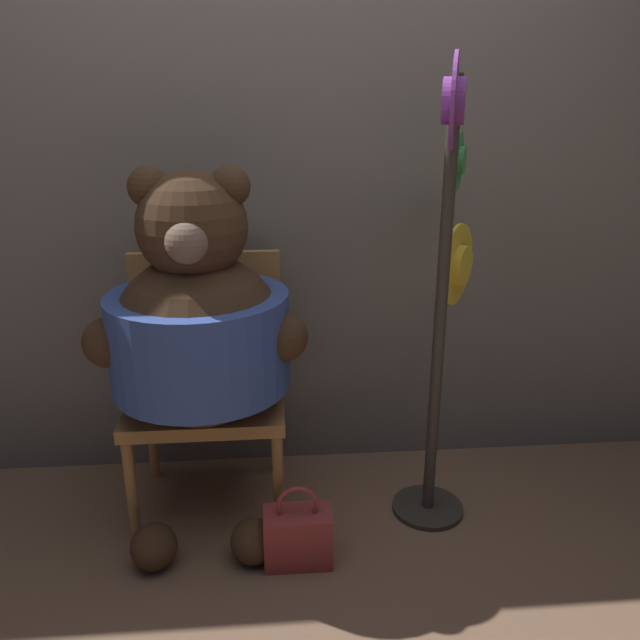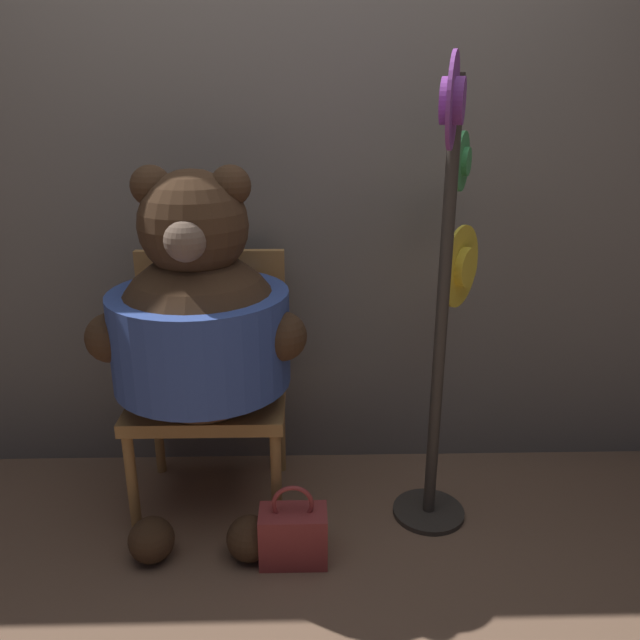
# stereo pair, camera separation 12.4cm
# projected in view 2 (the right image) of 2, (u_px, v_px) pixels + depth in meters

# --- Properties ---
(ground_plane) EXTENTS (14.00, 14.00, 0.00)m
(ground_plane) POSITION_uv_depth(u_px,v_px,m) (284.00, 557.00, 2.24)
(ground_plane) COLOR brown
(wall_back) EXTENTS (8.00, 0.10, 2.55)m
(wall_back) POSITION_uv_depth(u_px,v_px,m) (284.00, 172.00, 2.50)
(wall_back) COLOR #66605B
(wall_back) RESTS_ON ground_plane
(chair) EXTENTS (0.59, 0.48, 0.99)m
(chair) POSITION_uv_depth(u_px,v_px,m) (211.00, 370.00, 2.47)
(chair) COLOR #9E703D
(chair) RESTS_ON ground_plane
(teddy_bear) EXTENTS (0.77, 0.68, 1.35)m
(teddy_bear) POSITION_uv_depth(u_px,v_px,m) (200.00, 327.00, 2.23)
(teddy_bear) COLOR #3D2819
(teddy_bear) RESTS_ON ground_plane
(hat_display_rack) EXTENTS (0.31, 0.52, 1.69)m
(hat_display_rack) POSITION_uv_depth(u_px,v_px,m) (448.00, 285.00, 2.17)
(hat_display_rack) COLOR #332D28
(hat_display_rack) RESTS_ON ground_plane
(handbag_on_ground) EXTENTS (0.24, 0.13, 0.31)m
(handbag_on_ground) POSITION_uv_depth(u_px,v_px,m) (293.00, 534.00, 2.19)
(handbag_on_ground) COLOR maroon
(handbag_on_ground) RESTS_ON ground_plane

